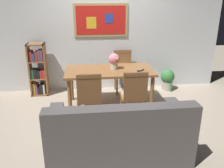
% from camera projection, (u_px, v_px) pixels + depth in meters
% --- Properties ---
extents(ground_plane, '(12.00, 12.00, 0.00)m').
position_uv_depth(ground_plane, '(112.00, 114.00, 4.35)').
color(ground_plane, tan).
extents(wall_back_with_painting, '(5.20, 0.14, 2.60)m').
position_uv_depth(wall_back_with_painting, '(104.00, 31.00, 5.21)').
color(wall_back_with_painting, silver).
rests_on(wall_back_with_painting, ground_plane).
extents(dining_table, '(1.64, 0.85, 0.73)m').
position_uv_depth(dining_table, '(110.00, 74.00, 4.48)').
color(dining_table, brown).
rests_on(dining_table, ground_plane).
extents(dining_chair_far_right, '(0.40, 0.41, 0.91)m').
position_uv_depth(dining_chair_far_right, '(123.00, 68.00, 5.26)').
color(dining_chair_far_right, brown).
rests_on(dining_chair_far_right, ground_plane).
extents(dining_chair_near_right, '(0.40, 0.41, 0.91)m').
position_uv_depth(dining_chair_near_right, '(134.00, 93.00, 3.89)').
color(dining_chair_near_right, brown).
rests_on(dining_chair_near_right, ground_plane).
extents(dining_chair_near_left, '(0.40, 0.41, 0.91)m').
position_uv_depth(dining_chair_near_left, '(89.00, 95.00, 3.80)').
color(dining_chair_near_left, brown).
rests_on(dining_chair_near_left, ground_plane).
extents(leather_couch, '(1.80, 0.84, 0.84)m').
position_uv_depth(leather_couch, '(119.00, 136.00, 3.09)').
color(leather_couch, '#514C4C').
rests_on(leather_couch, ground_plane).
extents(bookshelf, '(0.36, 0.28, 1.11)m').
position_uv_depth(bookshelf, '(38.00, 71.00, 5.06)').
color(bookshelf, brown).
rests_on(bookshelf, ground_plane).
extents(potted_ivy, '(0.31, 0.31, 0.52)m').
position_uv_depth(potted_ivy, '(167.00, 79.00, 5.41)').
color(potted_ivy, '#B2ADA3').
rests_on(potted_ivy, ground_plane).
extents(flower_vase, '(0.21, 0.21, 0.30)m').
position_uv_depth(flower_vase, '(114.00, 60.00, 4.44)').
color(flower_vase, beige).
rests_on(flower_vase, dining_table).
extents(tv_remote, '(0.15, 0.13, 0.02)m').
position_uv_depth(tv_remote, '(141.00, 70.00, 4.38)').
color(tv_remote, black).
rests_on(tv_remote, dining_table).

